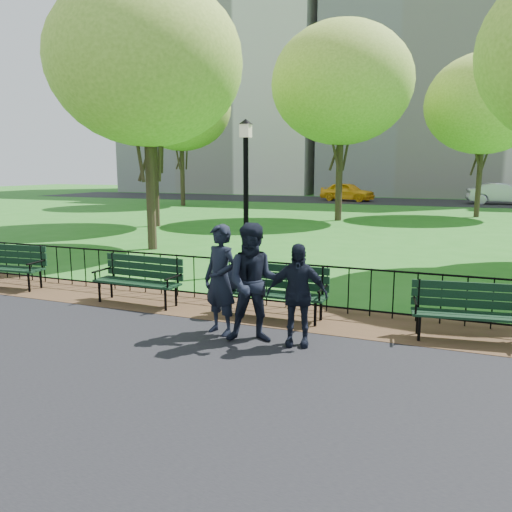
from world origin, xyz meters
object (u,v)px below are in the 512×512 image
at_px(tree_far_e, 485,104).
at_px(taxi, 347,192).
at_px(tree_mid_w, 152,81).
at_px(tree_far_w, 181,107).
at_px(person_mid, 255,283).
at_px(park_bench_left_a, 140,275).
at_px(tree_far_c, 342,84).
at_px(person_left, 221,280).
at_px(park_bench_left_b, 8,261).
at_px(lamppost, 246,192).
at_px(park_bench_main, 256,282).
at_px(park_bench_right_a, 469,305).
at_px(person_right, 297,295).
at_px(sedan_silver, 501,194).
at_px(tree_near_w, 146,63).

relative_size(tree_far_e, taxi, 1.97).
bearing_deg(tree_mid_w, tree_far_e, 36.30).
bearing_deg(tree_far_w, person_mid, -58.06).
xyz_separation_m(park_bench_left_a, tree_far_c, (0.18, 17.36, 6.19)).
bearing_deg(taxi, person_left, -157.27).
relative_size(park_bench_left_b, tree_far_w, 0.19).
bearing_deg(lamppost, park_bench_main, -64.41).
relative_size(park_bench_right_a, person_mid, 0.96).
relative_size(tree_far_w, person_left, 5.53).
bearing_deg(tree_far_e, tree_far_c, -145.46).
xyz_separation_m(park_bench_right_a, person_right, (-2.44, -1.22, 0.24)).
relative_size(park_bench_left_a, person_left, 1.02).
xyz_separation_m(park_bench_main, sedan_silver, (6.48, 33.22, 0.15)).
bearing_deg(person_mid, person_right, -12.54).
height_order(tree_far_c, person_left, tree_far_c).
xyz_separation_m(tree_far_e, person_left, (-4.62, -23.08, -5.15)).
bearing_deg(park_bench_right_a, tree_far_w, 120.47).
relative_size(park_bench_left_b, lamppost, 0.49).
height_order(tree_far_w, person_right, tree_far_w).
distance_m(tree_near_w, tree_far_w, 19.82).
bearing_deg(park_bench_left_a, tree_mid_w, 123.51).
xyz_separation_m(park_bench_left_a, tree_far_e, (6.91, 21.99, 5.47)).
relative_size(tree_far_e, person_left, 4.88).
height_order(tree_near_w, tree_far_e, tree_far_e).
distance_m(park_bench_main, park_bench_left_b, 6.05).
bearing_deg(park_bench_main, sedan_silver, 79.86).
bearing_deg(person_mid, park_bench_right_a, 2.51).
distance_m(tree_near_w, person_left, 10.44).
xyz_separation_m(tree_far_e, person_mid, (-3.97, -23.24, -5.12)).
bearing_deg(tree_far_e, park_bench_left_a, -107.45).
relative_size(person_left, person_mid, 0.96).
bearing_deg(tree_far_e, taxi, 130.69).
distance_m(park_bench_main, tree_far_w, 28.61).
xyz_separation_m(tree_far_e, sedan_silver, (2.05, 11.24, -5.25)).
relative_size(lamppost, tree_far_w, 0.39).
distance_m(person_left, taxi, 34.33).
bearing_deg(person_left, lamppost, 127.32).
distance_m(park_bench_left_b, person_right, 7.28).
height_order(tree_near_w, person_right, tree_near_w).
relative_size(park_bench_main, person_right, 1.24).
relative_size(tree_mid_w, tree_far_w, 0.95).
height_order(park_bench_left_b, tree_far_e, tree_far_e).
relative_size(park_bench_right_a, lamppost, 0.46).
distance_m(park_bench_main, sedan_silver, 33.84).
bearing_deg(park_bench_left_b, person_left, -15.88).
distance_m(park_bench_left_a, person_right, 3.78).
height_order(park_bench_main, person_left, person_left).
bearing_deg(tree_far_w, tree_far_e, -4.65).
relative_size(tree_near_w, tree_far_c, 0.88).
bearing_deg(tree_mid_w, tree_far_c, 37.85).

